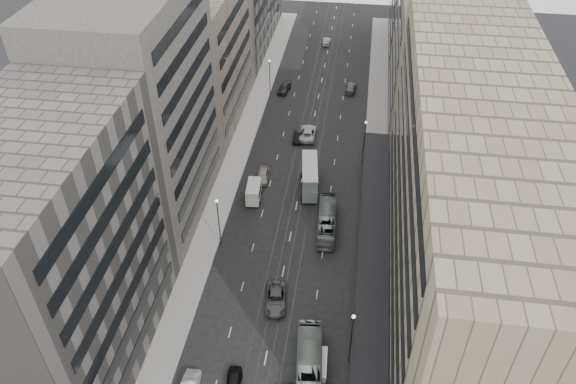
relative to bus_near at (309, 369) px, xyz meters
The scene contains 26 objects.
ground 9.60m from the bus_near, 124.13° to the left, with size 220.00×220.00×0.00m, color black.
sidewalk_right 45.84m from the bus_near, 81.59° to the left, with size 4.00×125.00×0.15m, color gray.
sidewalk_left 48.54m from the bus_near, 110.89° to the left, with size 4.00×125.00×0.15m, color gray.
department_store 26.22m from the bus_near, 44.41° to the left, with size 19.20×60.00×30.00m.
building_right_mid 62.83m from the bus_near, 74.85° to the left, with size 15.00×28.00×24.00m, color #453F3C.
building_left_a 29.93m from the bus_near, behind, with size 15.00×28.00×30.00m, color #5E5A55.
building_left_b 40.90m from the bus_near, 134.98° to the left, with size 15.00×26.00×34.00m, color #453F3C.
building_left_c 61.09m from the bus_near, 116.47° to the left, with size 15.00×28.00×25.00m, color #79695E.
lamp_right_near 6.30m from the bus_near, 32.69° to the left, with size 0.44×0.44×8.32m.
lamp_right_far 43.19m from the bus_near, 84.14° to the left, with size 0.44×0.44×8.32m.
lamp_left_near 25.11m from the bus_near, 127.12° to the left, with size 0.44×0.44×8.32m.
lamp_left_far 64.68m from the bus_near, 103.43° to the left, with size 0.44×0.44×8.32m.
bus_near is the anchor object (origin of this frame).
bus_far 25.30m from the bus_near, 90.45° to the left, with size 2.49×10.64×2.96m, color gray.
double_decker 34.59m from the bus_near, 96.31° to the left, with size 3.51×8.81×4.69m.
vw_microbus 1.32m from the bus_near, 32.56° to the left, with size 2.12×4.35×2.30m.
panel_van 32.75m from the bus_near, 111.78° to the left, with size 2.54×4.73×2.89m.
sedan_0 8.63m from the bus_near, 162.80° to the right, with size 1.76×4.38×1.49m, color black.
sedan_2 11.60m from the bus_near, 118.01° to the left, with size 2.67×5.79×1.61m, color #505052.
sedan_4 37.64m from the bus_near, 108.10° to the left, with size 1.88×4.67×1.59m, color #A9A28C.
sedan_5 48.98m from the bus_near, 98.75° to the left, with size 1.52×4.35×1.43m, color black.
sedan_6 49.89m from the bus_near, 96.62° to the left, with size 2.83×6.14×1.71m, color silver.
sedan_7 68.00m from the bus_near, 89.10° to the left, with size 2.05×5.03×1.46m, color #58575A.
sedan_8 67.02m from the bus_near, 100.78° to the left, with size 1.98×4.93×1.68m, color #242426.
sedan_9 90.38m from the bus_near, 93.84° to the left, with size 1.43×4.09×1.35m, color #A99C8C.
pedestrian 5.08m from the bus_near, 14.02° to the left, with size 0.71×0.46×1.94m, color black.
Camera 1 is at (8.10, -44.34, 56.77)m, focal length 35.00 mm.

